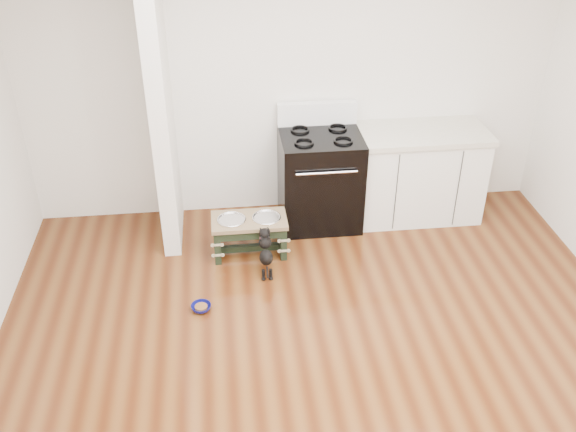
% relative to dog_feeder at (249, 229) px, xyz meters
% --- Properties ---
extents(ground, '(5.00, 5.00, 0.00)m').
position_rel_dog_feeder_xyz_m(ground, '(0.47, -1.66, -0.26)').
color(ground, '#431D0B').
rests_on(ground, ground).
extents(room_shell, '(5.00, 5.00, 5.00)m').
position_rel_dog_feeder_xyz_m(room_shell, '(0.47, -1.66, 1.36)').
color(room_shell, silver).
rests_on(room_shell, ground).
extents(partition_wall, '(0.15, 0.80, 2.70)m').
position_rel_dog_feeder_xyz_m(partition_wall, '(-0.71, 0.44, 1.09)').
color(partition_wall, silver).
rests_on(partition_wall, ground).
extents(oven_range, '(0.76, 0.69, 1.14)m').
position_rel_dog_feeder_xyz_m(oven_range, '(0.72, 0.49, 0.21)').
color(oven_range, black).
rests_on(oven_range, ground).
extents(cabinet_run, '(1.24, 0.64, 0.91)m').
position_rel_dog_feeder_xyz_m(cabinet_run, '(1.70, 0.51, 0.19)').
color(cabinet_run, silver).
rests_on(cabinet_run, ground).
extents(dog_feeder, '(0.68, 0.36, 0.39)m').
position_rel_dog_feeder_xyz_m(dog_feeder, '(0.00, 0.00, 0.00)').
color(dog_feeder, black).
rests_on(dog_feeder, ground).
extents(puppy, '(0.12, 0.35, 0.41)m').
position_rel_dog_feeder_xyz_m(puppy, '(0.12, -0.31, -0.04)').
color(puppy, black).
rests_on(puppy, ground).
extents(floor_bowl, '(0.20, 0.20, 0.05)m').
position_rel_dog_feeder_xyz_m(floor_bowl, '(-0.45, -0.76, -0.24)').
color(floor_bowl, '#0D0F5D').
rests_on(floor_bowl, ground).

